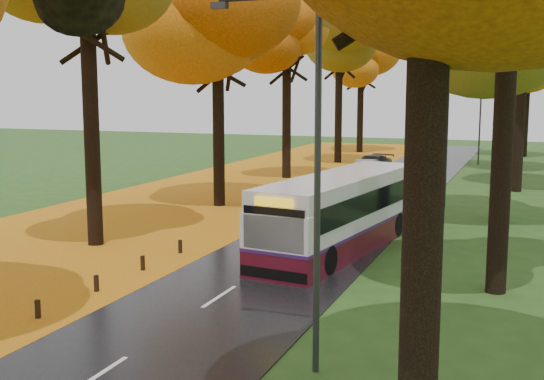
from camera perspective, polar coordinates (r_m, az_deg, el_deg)
The scene contains 13 objects.
road at distance 32.08m, azimuth 5.62°, elevation -2.44°, with size 6.50×90.00×0.04m, color black.
centre_line at distance 32.08m, azimuth 5.62°, elevation -2.40°, with size 0.12×90.00×0.01m, color silver.
leaf_verge at distance 35.50m, azimuth -8.53°, elevation -1.46°, with size 12.00×90.00×0.02m, color #924C0D.
leaf_drift at distance 33.00m, azimuth 0.50°, elevation -2.06°, with size 0.90×90.00×0.01m, color orange.
trees_left at distance 36.15m, azimuth -4.62°, elevation 13.93°, with size 9.20×74.00×13.88m.
trees_right at distance 32.53m, azimuth 19.53°, elevation 14.39°, with size 9.30×74.20×13.96m.
streetlamp_near at distance 14.15m, azimuth 2.86°, elevation 3.07°, with size 2.45×0.18×8.00m.
streetlamp_mid at distance 35.68m, azimuth 14.05°, elevation 6.03°, with size 2.45×0.18×8.00m.
streetlamp_far at distance 57.57m, azimuth 16.80°, elevation 6.73°, with size 2.45×0.18×8.00m.
bus at distance 25.84m, azimuth 5.82°, elevation -1.70°, with size 3.91×10.95×2.82m.
car_white at distance 36.55m, azimuth 3.83°, elevation 0.16°, with size 1.82×4.51×1.54m, color silver.
car_silver at distance 47.03m, azimuth 7.79°, elevation 1.77°, with size 1.33×3.80×1.25m, color #929499.
car_dark at distance 48.78m, azimuth 8.28°, elevation 2.06°, with size 1.92×4.72×1.37m, color black.
Camera 1 is at (8.35, -5.39, 6.02)m, focal length 45.00 mm.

